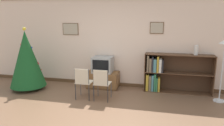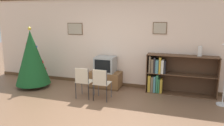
{
  "view_description": "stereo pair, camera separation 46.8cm",
  "coord_description": "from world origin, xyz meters",
  "px_view_note": "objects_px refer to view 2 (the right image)",
  "views": [
    {
      "loc": [
        1.44,
        -3.99,
        2.11
      ],
      "look_at": [
        0.21,
        1.27,
        0.94
      ],
      "focal_mm": 35.0,
      "sensor_mm": 36.0,
      "label": 1
    },
    {
      "loc": [
        1.89,
        -3.86,
        2.11
      ],
      "look_at": [
        0.21,
        1.27,
        0.94
      ],
      "focal_mm": 35.0,
      "sensor_mm": 36.0,
      "label": 2
    }
  ],
  "objects_px": {
    "bookshelf": "(168,75)",
    "vase": "(200,51)",
    "tv_console": "(105,80)",
    "folding_chair_right": "(101,82)",
    "christmas_tree": "(32,58)",
    "folding_chair_left": "(83,81)",
    "television": "(105,64)"
  },
  "relations": [
    {
      "from": "christmas_tree",
      "to": "bookshelf",
      "type": "relative_size",
      "value": 0.98
    },
    {
      "from": "tv_console",
      "to": "television",
      "type": "bearing_deg",
      "value": -90.0
    },
    {
      "from": "folding_chair_left",
      "to": "bookshelf",
      "type": "height_order",
      "value": "bookshelf"
    },
    {
      "from": "television",
      "to": "folding_chair_right",
      "type": "xyz_separation_m",
      "value": [
        0.24,
        -0.99,
        -0.24
      ]
    },
    {
      "from": "television",
      "to": "bookshelf",
      "type": "distance_m",
      "value": 1.82
    },
    {
      "from": "television",
      "to": "vase",
      "type": "distance_m",
      "value": 2.62
    },
    {
      "from": "folding_chair_left",
      "to": "television",
      "type": "bearing_deg",
      "value": 76.17
    },
    {
      "from": "folding_chair_left",
      "to": "folding_chair_right",
      "type": "bearing_deg",
      "value": 0.0
    },
    {
      "from": "vase",
      "to": "folding_chair_right",
      "type": "bearing_deg",
      "value": -154.55
    },
    {
      "from": "christmas_tree",
      "to": "folding_chair_left",
      "type": "relative_size",
      "value": 2.2
    },
    {
      "from": "television",
      "to": "folding_chair_right",
      "type": "relative_size",
      "value": 0.7
    },
    {
      "from": "folding_chair_right",
      "to": "bookshelf",
      "type": "bearing_deg",
      "value": 34.65
    },
    {
      "from": "television",
      "to": "folding_chair_left",
      "type": "bearing_deg",
      "value": -103.83
    },
    {
      "from": "tv_console",
      "to": "folding_chair_right",
      "type": "distance_m",
      "value": 1.05
    },
    {
      "from": "tv_console",
      "to": "folding_chair_left",
      "type": "height_order",
      "value": "folding_chair_left"
    },
    {
      "from": "christmas_tree",
      "to": "tv_console",
      "type": "xyz_separation_m",
      "value": [
        2.1,
        0.6,
        -0.65
      ]
    },
    {
      "from": "christmas_tree",
      "to": "bookshelf",
      "type": "distance_m",
      "value": 3.99
    },
    {
      "from": "tv_console",
      "to": "bookshelf",
      "type": "height_order",
      "value": "bookshelf"
    },
    {
      "from": "folding_chair_left",
      "to": "bookshelf",
      "type": "relative_size",
      "value": 0.45
    },
    {
      "from": "folding_chair_right",
      "to": "bookshelf",
      "type": "height_order",
      "value": "bookshelf"
    },
    {
      "from": "television",
      "to": "vase",
      "type": "height_order",
      "value": "vase"
    },
    {
      "from": "folding_chair_left",
      "to": "vase",
      "type": "bearing_deg",
      "value": 21.47
    },
    {
      "from": "television",
      "to": "vase",
      "type": "bearing_deg",
      "value": 2.52
    },
    {
      "from": "tv_console",
      "to": "bookshelf",
      "type": "distance_m",
      "value": 1.84
    },
    {
      "from": "bookshelf",
      "to": "vase",
      "type": "relative_size",
      "value": 6.9
    },
    {
      "from": "folding_chair_right",
      "to": "bookshelf",
      "type": "distance_m",
      "value": 1.91
    },
    {
      "from": "folding_chair_right",
      "to": "vase",
      "type": "height_order",
      "value": "vase"
    },
    {
      "from": "christmas_tree",
      "to": "vase",
      "type": "bearing_deg",
      "value": 8.69
    },
    {
      "from": "bookshelf",
      "to": "vase",
      "type": "bearing_deg",
      "value": 1.6
    },
    {
      "from": "tv_console",
      "to": "television",
      "type": "relative_size",
      "value": 1.61
    },
    {
      "from": "tv_console",
      "to": "vase",
      "type": "bearing_deg",
      "value": 2.46
    },
    {
      "from": "bookshelf",
      "to": "vase",
      "type": "height_order",
      "value": "vase"
    }
  ]
}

